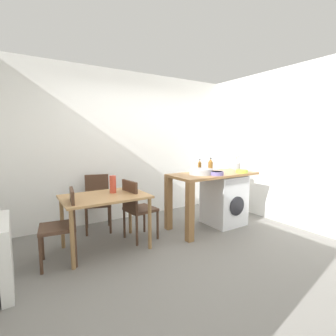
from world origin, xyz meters
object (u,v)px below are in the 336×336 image
at_px(chair_spare_by_wall, 98,199).
at_px(vase, 113,184).
at_px(chair_person_seat, 64,222).
at_px(colander, 242,171).
at_px(bottle_tall_green, 200,166).
at_px(mixing_bowl, 217,173).
at_px(utensil_crock, 237,166).
at_px(bottle_squat_brown, 210,166).
at_px(dining_table, 105,202).
at_px(washing_machine, 224,200).
at_px(chair_opposite, 136,206).

xyz_separation_m(chair_spare_by_wall, vase, (0.03, -0.67, 0.35)).
height_order(chair_person_seat, colander, colander).
relative_size(chair_person_seat, bottle_tall_green, 4.08).
bearing_deg(mixing_bowl, bottle_tall_green, 89.07).
bearing_deg(chair_spare_by_wall, utensil_crock, 174.75).
height_order(bottle_squat_brown, utensil_crock, utensil_crock).
distance_m(colander, vase, 2.16).
distance_m(dining_table, bottle_squat_brown, 1.88).
distance_m(chair_person_seat, colander, 2.85).
bearing_deg(washing_machine, bottle_tall_green, 146.56).
xyz_separation_m(dining_table, vase, (0.15, 0.10, 0.22)).
relative_size(dining_table, utensil_crock, 3.67).
height_order(chair_opposite, vase, vase).
xyz_separation_m(chair_person_seat, bottle_tall_green, (2.26, 0.21, 0.51)).
height_order(chair_person_seat, mixing_bowl, mixing_bowl).
height_order(bottle_squat_brown, vase, bottle_squat_brown).
height_order(mixing_bowl, vase, vase).
relative_size(washing_machine, mixing_bowl, 3.98).
distance_m(chair_opposite, mixing_bowl, 1.36).
relative_size(mixing_bowl, colander, 1.08).
height_order(mixing_bowl, utensil_crock, utensil_crock).
relative_size(chair_spare_by_wall, utensil_crock, 3.00).
bearing_deg(dining_table, bottle_tall_green, 3.32).
distance_m(chair_spare_by_wall, bottle_tall_green, 1.80).
bearing_deg(vase, chair_opposite, -10.16).
relative_size(chair_person_seat, utensil_crock, 3.00).
height_order(bottle_tall_green, utensil_crock, utensil_crock).
xyz_separation_m(colander, vase, (-2.11, 0.46, -0.09)).
xyz_separation_m(chair_spare_by_wall, colander, (2.14, -1.13, 0.44)).
height_order(dining_table, bottle_squat_brown, bottle_squat_brown).
relative_size(chair_opposite, mixing_bowl, 4.17).
bearing_deg(bottle_tall_green, bottle_squat_brown, -45.57).
relative_size(dining_table, bottle_tall_green, 4.99).
distance_m(bottle_tall_green, vase, 1.57).
bearing_deg(bottle_tall_green, vase, 179.97).
distance_m(washing_machine, bottle_tall_green, 0.73).
distance_m(chair_spare_by_wall, utensil_crock, 2.52).
distance_m(utensil_crock, colander, 0.33).
distance_m(bottle_squat_brown, mixing_bowl, 0.34).
xyz_separation_m(chair_spare_by_wall, bottle_tall_green, (1.59, -0.67, 0.51)).
relative_size(chair_spare_by_wall, washing_machine, 1.05).
height_order(chair_person_seat, bottle_tall_green, bottle_tall_green).
relative_size(utensil_crock, vase, 1.23).
relative_size(dining_table, bottle_squat_brown, 4.39).
relative_size(chair_spare_by_wall, mixing_bowl, 4.17).
xyz_separation_m(bottle_squat_brown, vase, (-1.69, 0.13, -0.17)).
distance_m(washing_machine, utensil_crock, 0.67).
bearing_deg(colander, vase, 167.79).
bearing_deg(chair_spare_by_wall, colander, 167.24).
bearing_deg(vase, chair_spare_by_wall, 92.61).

